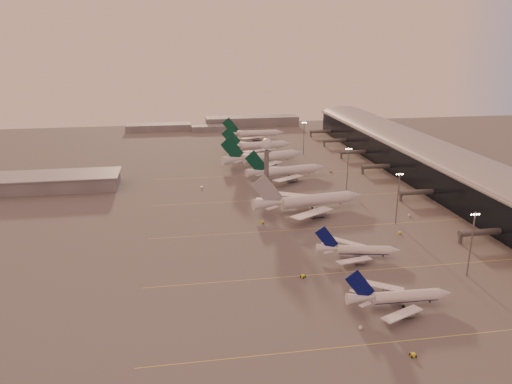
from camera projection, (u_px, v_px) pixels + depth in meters
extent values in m
plane|color=#555252|center=(315.00, 288.00, 175.38)|extent=(700.00, 700.00, 0.00)
cube|color=#E7DA51|center=(446.00, 336.00, 147.16)|extent=(180.00, 0.25, 0.02)
cube|color=#E7DA51|center=(384.00, 269.00, 189.50)|extent=(180.00, 0.25, 0.02)
cube|color=#E7DA51|center=(345.00, 226.00, 231.84)|extent=(180.00, 0.25, 0.02)
cube|color=#E7DA51|center=(318.00, 197.00, 274.18)|extent=(180.00, 0.25, 0.02)
cube|color=#E7DA51|center=(296.00, 173.00, 321.22)|extent=(180.00, 0.25, 0.02)
cube|color=black|center=(442.00, 171.00, 293.15)|extent=(36.00, 360.00, 18.00)
cylinder|color=gray|center=(443.00, 156.00, 290.45)|extent=(10.08, 360.00, 10.08)
cube|color=gray|center=(443.00, 155.00, 290.39)|extent=(40.00, 362.00, 0.80)
cylinder|color=slate|center=(483.00, 232.00, 213.26)|extent=(22.00, 2.80, 2.80)
cube|color=slate|center=(461.00, 239.00, 212.38)|extent=(1.20, 1.20, 4.40)
cylinder|color=slate|center=(419.00, 192.00, 267.83)|extent=(22.00, 2.80, 2.80)
cube|color=slate|center=(401.00, 197.00, 266.95)|extent=(1.20, 1.20, 4.40)
cylinder|color=slate|center=(378.00, 166.00, 320.52)|extent=(22.00, 2.80, 2.80)
cube|color=slate|center=(363.00, 170.00, 319.64)|extent=(1.20, 1.20, 4.40)
cylinder|color=slate|center=(355.00, 152.00, 360.04)|extent=(22.00, 2.80, 2.80)
cube|color=slate|center=(341.00, 156.00, 359.16)|extent=(1.20, 1.20, 4.40)
cylinder|color=slate|center=(336.00, 140.00, 399.55)|extent=(22.00, 2.80, 2.80)
cube|color=slate|center=(324.00, 144.00, 398.67)|extent=(1.20, 1.20, 4.40)
cylinder|color=slate|center=(322.00, 131.00, 437.19)|extent=(22.00, 2.80, 2.80)
cube|color=slate|center=(311.00, 134.00, 436.31)|extent=(1.20, 1.20, 4.40)
cube|color=slate|center=(47.00, 182.00, 287.05)|extent=(80.00, 25.00, 8.00)
cube|color=gray|center=(46.00, 175.00, 285.79)|extent=(82.00, 27.00, 0.60)
cylinder|color=slate|center=(266.00, 170.00, 285.77)|extent=(2.60, 2.60, 22.00)
cylinder|color=slate|center=(267.00, 151.00, 282.32)|extent=(5.20, 5.20, 1.20)
sphere|color=white|center=(267.00, 144.00, 281.15)|extent=(6.40, 6.40, 6.40)
cylinder|color=slate|center=(267.00, 138.00, 280.04)|extent=(0.16, 0.16, 2.00)
cylinder|color=slate|center=(471.00, 244.00, 180.74)|extent=(0.56, 0.56, 25.00)
cube|color=slate|center=(475.00, 213.00, 177.14)|extent=(3.60, 0.25, 0.25)
sphere|color=#FFEABF|center=(471.00, 215.00, 177.02)|extent=(0.56, 0.56, 0.56)
sphere|color=#FFEABF|center=(474.00, 214.00, 177.18)|extent=(0.56, 0.56, 0.56)
sphere|color=#FFEABF|center=(477.00, 214.00, 177.34)|extent=(0.56, 0.56, 0.56)
sphere|color=#FFEABF|center=(479.00, 214.00, 177.50)|extent=(0.56, 0.56, 0.56)
cylinder|color=slate|center=(398.00, 198.00, 232.02)|extent=(0.56, 0.56, 25.00)
cube|color=slate|center=(400.00, 173.00, 228.42)|extent=(3.60, 0.25, 0.25)
sphere|color=#FFEABF|center=(397.00, 174.00, 228.30)|extent=(0.56, 0.56, 0.56)
sphere|color=#FFEABF|center=(399.00, 174.00, 228.46)|extent=(0.56, 0.56, 0.56)
sphere|color=#FFEABF|center=(401.00, 174.00, 228.62)|extent=(0.56, 0.56, 0.56)
sphere|color=#FFEABF|center=(403.00, 174.00, 228.77)|extent=(0.56, 0.56, 0.56)
cylinder|color=slate|center=(348.00, 169.00, 282.98)|extent=(0.56, 0.56, 25.00)
cube|color=slate|center=(349.00, 148.00, 279.38)|extent=(3.60, 0.25, 0.25)
sphere|color=#FFEABF|center=(346.00, 149.00, 279.27)|extent=(0.56, 0.56, 0.56)
sphere|color=#FFEABF|center=(348.00, 149.00, 279.42)|extent=(0.56, 0.56, 0.56)
sphere|color=#FFEABF|center=(350.00, 149.00, 279.58)|extent=(0.56, 0.56, 0.56)
sphere|color=#FFEABF|center=(351.00, 149.00, 279.74)|extent=(0.56, 0.56, 0.56)
cylinder|color=slate|center=(304.00, 138.00, 367.35)|extent=(0.56, 0.56, 25.00)
cube|color=slate|center=(304.00, 122.00, 363.75)|extent=(3.60, 0.25, 0.25)
sphere|color=#FFEABF|center=(302.00, 123.00, 363.63)|extent=(0.56, 0.56, 0.56)
sphere|color=#FFEABF|center=(304.00, 123.00, 363.79)|extent=(0.56, 0.56, 0.56)
sphere|color=#FFEABF|center=(305.00, 123.00, 363.95)|extent=(0.56, 0.56, 0.56)
sphere|color=#FFEABF|center=(306.00, 123.00, 364.10)|extent=(0.56, 0.56, 0.56)
cube|color=slate|center=(159.00, 127.00, 466.14)|extent=(60.00, 18.00, 6.00)
cube|color=slate|center=(252.00, 121.00, 489.24)|extent=(90.00, 20.00, 9.00)
cube|color=slate|center=(213.00, 128.00, 464.74)|extent=(40.00, 15.00, 5.00)
cylinder|color=white|center=(406.00, 297.00, 162.99)|extent=(22.15, 4.38, 3.75)
cylinder|color=#070D5D|center=(406.00, 300.00, 163.25)|extent=(21.68, 3.32, 2.70)
cone|color=white|center=(444.00, 295.00, 164.71)|extent=(4.37, 3.87, 3.75)
cone|color=white|center=(360.00, 299.00, 160.81)|extent=(9.35, 4.02, 3.75)
cube|color=white|center=(402.00, 315.00, 153.75)|extent=(15.93, 10.40, 1.18)
cylinder|color=gray|center=(407.00, 316.00, 156.68)|extent=(4.34, 2.56, 2.44)
cube|color=gray|center=(407.00, 313.00, 156.37)|extent=(0.30, 0.26, 1.50)
cube|color=white|center=(380.00, 287.00, 171.21)|extent=(15.69, 11.10, 1.18)
cylinder|color=gray|center=(389.00, 294.00, 170.02)|extent=(4.34, 2.56, 2.44)
cube|color=gray|center=(390.00, 291.00, 169.70)|extent=(0.30, 0.26, 1.50)
cube|color=#070D5D|center=(360.00, 287.00, 159.36)|extent=(10.31, 0.64, 11.19)
cube|color=white|center=(365.00, 306.00, 156.76)|extent=(4.55, 3.22, 0.25)
cube|color=white|center=(356.00, 293.00, 164.82)|extent=(4.52, 3.40, 0.25)
cylinder|color=black|center=(430.00, 303.00, 164.86)|extent=(0.49, 0.49, 0.99)
cylinder|color=black|center=(398.00, 301.00, 165.57)|extent=(1.10, 0.52, 1.09)
cylinder|color=black|center=(403.00, 308.00, 161.46)|extent=(1.10, 0.52, 1.09)
cylinder|color=white|center=(364.00, 251.00, 198.69)|extent=(20.76, 7.60, 3.49)
cylinder|color=#070D5D|center=(364.00, 253.00, 198.93)|extent=(20.16, 6.56, 2.51)
cone|color=white|center=(395.00, 251.00, 198.22)|extent=(4.59, 4.22, 3.49)
cone|color=white|center=(327.00, 249.00, 199.12)|extent=(9.12, 5.17, 3.49)
cube|color=white|center=(354.00, 261.00, 190.89)|extent=(15.18, 7.43, 1.10)
cylinder|color=gray|center=(360.00, 263.00, 193.21)|extent=(4.34, 3.03, 2.27)
cube|color=gray|center=(360.00, 261.00, 192.91)|extent=(0.32, 0.28, 1.39)
cube|color=white|center=(348.00, 244.00, 207.25)|extent=(13.58, 12.12, 1.10)
cylinder|color=gray|center=(355.00, 249.00, 205.69)|extent=(4.34, 3.03, 2.27)
cube|color=gray|center=(355.00, 247.00, 205.40)|extent=(0.32, 0.28, 1.39)
cube|color=#070D5D|center=(327.00, 239.00, 197.85)|extent=(9.43, 2.27, 10.39)
cube|color=white|center=(328.00, 253.00, 195.32)|extent=(4.21, 2.41, 0.23)
cube|color=white|center=(326.00, 245.00, 202.88)|extent=(4.04, 3.60, 0.23)
cylinder|color=black|center=(383.00, 257.00, 199.11)|extent=(0.46, 0.46, 0.92)
cylinder|color=black|center=(358.00, 254.00, 201.38)|extent=(1.08, 0.66, 1.01)
cylinder|color=black|center=(360.00, 258.00, 197.53)|extent=(1.08, 0.66, 1.01)
cylinder|color=white|center=(316.00, 202.00, 253.70)|extent=(36.95, 10.98, 5.71)
cylinder|color=white|center=(316.00, 204.00, 254.09)|extent=(36.00, 9.29, 4.11)
cone|color=white|center=(354.00, 198.00, 260.08)|extent=(7.82, 6.68, 5.71)
cone|color=white|center=(268.00, 206.00, 245.90)|extent=(15.98, 7.88, 5.71)
cube|color=white|center=(312.00, 215.00, 237.61)|extent=(24.70, 20.44, 1.69)
cylinder|color=gray|center=(317.00, 216.00, 242.86)|extent=(7.53, 4.70, 3.71)
cube|color=gray|center=(317.00, 214.00, 242.46)|extent=(0.31, 0.27, 2.28)
cube|color=white|center=(289.00, 197.00, 265.18)|extent=(26.72, 14.51, 1.69)
cylinder|color=gray|center=(299.00, 202.00, 263.91)|extent=(7.53, 4.70, 3.71)
cube|color=gray|center=(299.00, 200.00, 263.51)|extent=(0.31, 0.27, 2.28)
cube|color=#9DA0A5|center=(267.00, 193.00, 243.66)|extent=(15.69, 2.63, 16.93)
cube|color=white|center=(272.00, 210.00, 239.35)|extent=(7.33, 6.18, 0.23)
cube|color=white|center=(263.00, 201.00, 252.19)|extent=(7.54, 4.66, 0.23)
cylinder|color=black|center=(340.00, 206.00, 258.82)|extent=(0.46, 0.46, 0.92)
cylinder|color=black|center=(309.00, 208.00, 255.71)|extent=(1.07, 0.60, 1.01)
cylinder|color=black|center=(312.00, 210.00, 252.04)|extent=(1.07, 0.60, 1.01)
cylinder|color=white|center=(291.00, 172.00, 311.22)|extent=(32.65, 10.84, 5.20)
cylinder|color=white|center=(291.00, 173.00, 311.57)|extent=(31.76, 9.30, 3.74)
cone|color=white|center=(319.00, 169.00, 317.41)|extent=(7.06, 6.23, 5.20)
cone|color=white|center=(257.00, 174.00, 303.66)|extent=(14.23, 7.52, 5.20)
cube|color=white|center=(288.00, 180.00, 296.76)|extent=(21.74, 18.75, 1.54)
cylinder|color=gray|center=(292.00, 181.00, 301.55)|extent=(6.74, 4.43, 3.38)
cube|color=gray|center=(292.00, 179.00, 301.18)|extent=(0.30, 0.27, 2.08)
cube|color=white|center=(272.00, 169.00, 321.11)|extent=(23.95, 12.31, 1.54)
cylinder|color=gray|center=(279.00, 173.00, 320.15)|extent=(6.74, 4.43, 3.38)
cube|color=gray|center=(279.00, 171.00, 319.78)|extent=(0.30, 0.27, 2.08)
cube|color=#063828|center=(256.00, 164.00, 301.58)|extent=(14.13, 2.85, 15.39)
cube|color=white|center=(260.00, 176.00, 297.95)|extent=(6.42, 5.58, 0.22)
cube|color=white|center=(253.00, 171.00, 309.15)|extent=(6.64, 3.95, 0.22)
cylinder|color=black|center=(309.00, 175.00, 316.13)|extent=(0.45, 0.45, 0.90)
cylinder|color=black|center=(286.00, 176.00, 313.11)|extent=(1.05, 0.62, 0.99)
cylinder|color=black|center=(289.00, 178.00, 309.57)|extent=(1.05, 0.62, 0.99)
cylinder|color=white|center=(269.00, 158.00, 342.67)|extent=(37.63, 16.74, 6.05)
cylinder|color=white|center=(269.00, 160.00, 343.08)|extent=(36.42, 14.90, 4.35)
cone|color=white|center=(297.00, 155.00, 352.19)|extent=(8.71, 7.90, 6.05)
cone|color=white|center=(234.00, 161.00, 331.14)|extent=(16.81, 10.38, 6.05)
cube|color=white|center=(268.00, 166.00, 325.59)|extent=(23.72, 23.71, 1.79)
cylinder|color=gray|center=(271.00, 168.00, 331.47)|extent=(8.09, 5.88, 3.93)
cube|color=gray|center=(271.00, 166.00, 331.05)|extent=(0.38, 0.34, 2.42)
cube|color=white|center=(247.00, 156.00, 352.53)|extent=(27.93, 11.40, 1.79)
cylinder|color=gray|center=(255.00, 160.00, 352.05)|extent=(8.09, 5.88, 3.93)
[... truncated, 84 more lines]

